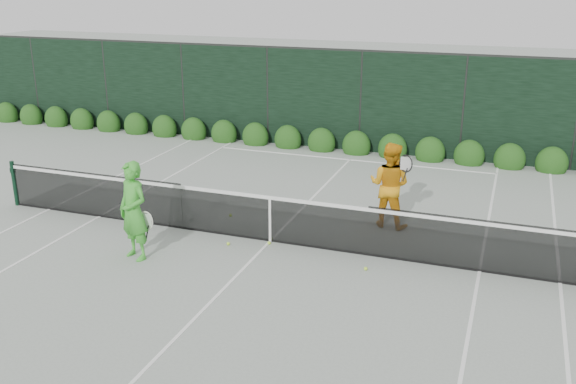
% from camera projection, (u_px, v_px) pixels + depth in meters
% --- Properties ---
extents(ground, '(80.00, 80.00, 0.00)m').
position_uv_depth(ground, '(270.00, 241.00, 13.05)').
color(ground, gray).
rests_on(ground, ground).
extents(tennis_net, '(12.90, 0.10, 1.07)m').
position_uv_depth(tennis_net, '(269.00, 217.00, 12.89)').
color(tennis_net, '#10321F').
rests_on(tennis_net, ground).
extents(player_woman, '(0.81, 0.68, 1.91)m').
position_uv_depth(player_woman, '(134.00, 211.00, 12.01)').
color(player_woman, green).
rests_on(player_woman, ground).
extents(player_man, '(1.00, 0.84, 1.85)m').
position_uv_depth(player_man, '(389.00, 185.00, 13.58)').
color(player_man, orange).
rests_on(player_man, ground).
extents(court_lines, '(11.03, 23.83, 0.01)m').
position_uv_depth(court_lines, '(270.00, 241.00, 13.05)').
color(court_lines, white).
rests_on(court_lines, ground).
extents(windscreen_fence, '(32.00, 21.07, 3.06)m').
position_uv_depth(windscreen_fence, '(207.00, 217.00, 10.15)').
color(windscreen_fence, black).
rests_on(windscreen_fence, ground).
extents(hedge_row, '(31.66, 0.65, 0.94)m').
position_uv_depth(hedge_row, '(356.00, 146.00, 19.34)').
color(hedge_row, '#173C10').
rests_on(hedge_row, ground).
extents(tennis_balls, '(3.56, 1.73, 0.07)m').
position_uv_depth(tennis_balls, '(270.00, 241.00, 13.00)').
color(tennis_balls, '#C1F336').
rests_on(tennis_balls, ground).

